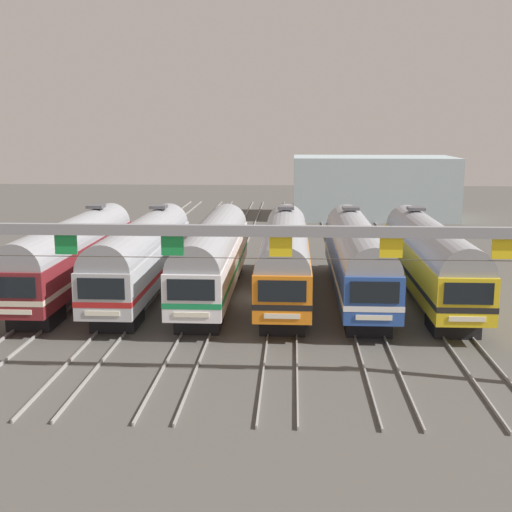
# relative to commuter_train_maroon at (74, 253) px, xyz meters

# --- Properties ---
(ground_plane) EXTENTS (160.00, 160.00, 0.00)m
(ground_plane) POSITION_rel_commuter_train_maroon_xyz_m (10.79, 0.00, -2.69)
(ground_plane) COLOR #4C4944
(track_bed) EXTENTS (23.09, 70.00, 0.15)m
(track_bed) POSITION_rel_commuter_train_maroon_xyz_m (10.79, 17.00, -2.61)
(track_bed) COLOR gray
(track_bed) RESTS_ON ground
(commuter_train_maroon) EXTENTS (2.88, 18.06, 5.05)m
(commuter_train_maroon) POSITION_rel_commuter_train_maroon_xyz_m (0.00, 0.00, 0.00)
(commuter_train_maroon) COLOR maroon
(commuter_train_maroon) RESTS_ON ground
(commuter_train_stainless) EXTENTS (2.88, 18.06, 5.05)m
(commuter_train_stainless) POSITION_rel_commuter_train_maroon_xyz_m (4.32, 0.00, 0.00)
(commuter_train_stainless) COLOR #B2B5BA
(commuter_train_stainless) RESTS_ON ground
(commuter_train_white) EXTENTS (2.88, 18.06, 4.77)m
(commuter_train_white) POSITION_rel_commuter_train_maroon_xyz_m (8.63, -0.00, -0.00)
(commuter_train_white) COLOR white
(commuter_train_white) RESTS_ON ground
(commuter_train_orange) EXTENTS (2.88, 18.06, 5.05)m
(commuter_train_orange) POSITION_rel_commuter_train_maroon_xyz_m (12.95, 0.00, 0.00)
(commuter_train_orange) COLOR orange
(commuter_train_orange) RESTS_ON ground
(commuter_train_blue) EXTENTS (2.88, 18.06, 5.05)m
(commuter_train_blue) POSITION_rel_commuter_train_maroon_xyz_m (17.27, 0.00, 0.00)
(commuter_train_blue) COLOR #284C9E
(commuter_train_blue) RESTS_ON ground
(commuter_train_yellow) EXTENTS (2.88, 18.06, 5.05)m
(commuter_train_yellow) POSITION_rel_commuter_train_maroon_xyz_m (21.58, 0.00, 0.00)
(commuter_train_yellow) COLOR gold
(commuter_train_yellow) RESTS_ON ground
(catenary_gantry) EXTENTS (26.82, 0.44, 6.97)m
(catenary_gantry) POSITION_rel_commuter_train_maroon_xyz_m (10.79, -13.50, 2.69)
(catenary_gantry) COLOR gray
(catenary_gantry) RESTS_ON ground
(maintenance_building) EXTENTS (18.05, 10.00, 6.96)m
(maintenance_building) POSITION_rel_commuter_train_maroon_xyz_m (22.52, 37.38, 0.79)
(maintenance_building) COLOR #9EB2B7
(maintenance_building) RESTS_ON ground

